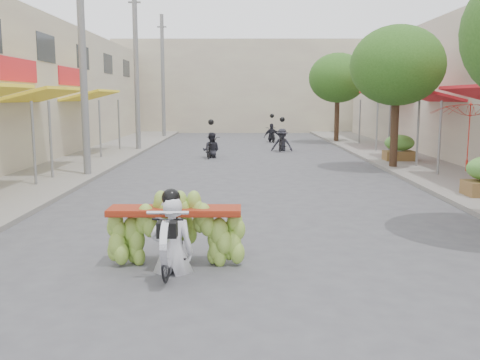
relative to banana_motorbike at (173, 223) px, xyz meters
name	(u,v)px	position (x,y,z in m)	size (l,w,h in m)	color
ground	(263,333)	(1.30, -2.30, -0.73)	(120.00, 120.00, 0.00)	#4C4C50
sidewalk_left	(69,165)	(-5.70, 12.70, -0.67)	(4.00, 60.00, 0.12)	gray
sidewalk_right	(427,165)	(8.30, 12.70, -0.67)	(4.00, 60.00, 0.12)	gray
far_building	(244,87)	(1.30, 35.70, 2.77)	(20.00, 6.00, 7.00)	#BEB296
utility_pole_mid	(82,55)	(-4.10, 9.70, 3.30)	(0.60, 0.24, 8.00)	slate
utility_pole_far	(136,69)	(-4.10, 18.70, 3.30)	(0.60, 0.24, 8.00)	slate
utility_pole_back	(163,77)	(-4.10, 27.70, 3.30)	(0.60, 0.24, 8.00)	slate
street_tree_mid	(397,66)	(6.70, 11.70, 3.05)	(3.40, 3.40, 5.25)	#3A2719
street_tree_far	(338,78)	(6.70, 23.70, 3.05)	(3.40, 3.40, 5.25)	#3A2719
produce_crate_far	(399,146)	(7.50, 13.70, -0.02)	(1.20, 0.88, 1.16)	brown
banana_motorbike	(173,223)	(0.00, 0.00, 0.00)	(2.20, 1.82, 2.21)	black
market_umbrella	(472,100)	(7.32, 6.70, 1.86)	(2.55, 2.55, 1.98)	#A72016
pedestrian	(399,138)	(7.45, 13.71, 0.28)	(1.02, 0.91, 1.78)	white
bg_motorbike_a	(211,141)	(-0.29, 15.72, 0.01)	(0.86, 1.68, 1.95)	black
bg_motorbike_b	(282,135)	(3.09, 18.66, 0.09)	(1.15, 1.95, 1.95)	black
bg_motorbike_c	(272,129)	(2.89, 24.17, 0.08)	(1.03, 1.59, 1.95)	black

